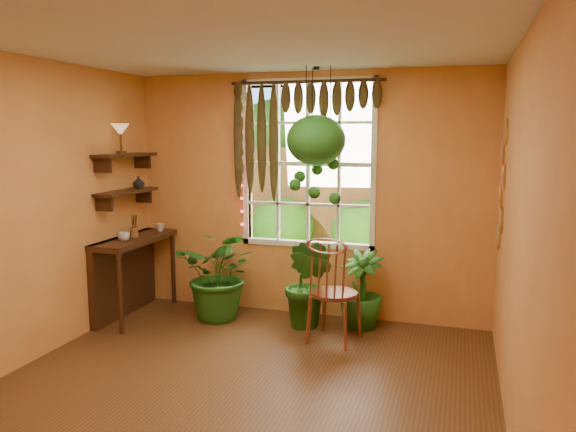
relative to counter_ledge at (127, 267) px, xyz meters
name	(u,v)px	position (x,y,z in m)	size (l,w,h in m)	color
floor	(229,402)	(1.91, -1.60, -0.55)	(4.50, 4.50, 0.00)	#563918
ceiling	(223,37)	(1.91, -1.60, 2.15)	(4.50, 4.50, 0.00)	silver
wall_back	(307,196)	(1.91, 0.65, 0.80)	(4.00, 4.00, 0.00)	#E79B4E
wall_left	(5,216)	(-0.09, -1.60, 0.80)	(4.50, 4.50, 0.00)	#E79B4E
wall_right	(521,244)	(3.91, -1.60, 0.80)	(4.50, 4.50, 0.00)	#E79B4E
window	(308,164)	(1.91, 0.68, 1.15)	(1.52, 0.10, 1.86)	white
valance_vine	(298,111)	(1.82, 0.56, 1.73)	(1.70, 0.12, 1.10)	#39220F
string_lights	(241,159)	(1.15, 0.59, 1.20)	(0.03, 0.03, 1.54)	#FF2633
wall_plates	(501,186)	(3.89, 0.19, 1.00)	(0.04, 0.32, 1.10)	beige
counter_ledge	(127,267)	(0.00, 0.00, 0.00)	(0.40, 1.20, 0.90)	#39220F
shelf_lower	(127,192)	(0.03, 0.00, 0.85)	(0.25, 0.90, 0.04)	#39220F
shelf_upper	(125,155)	(0.03, 0.00, 1.25)	(0.25, 0.90, 0.04)	#39220F
backyard	(385,174)	(2.15, 5.27, 0.73)	(14.00, 10.00, 12.00)	#285618
windsor_chair	(333,307)	(2.39, -0.12, -0.20)	(0.52, 0.55, 1.22)	brown
potted_plant_left	(221,274)	(1.06, 0.18, -0.04)	(0.92, 0.79, 1.02)	#204F15
potted_plant_mid	(309,283)	(2.06, 0.18, -0.07)	(0.53, 0.43, 0.96)	#204F15
potted_plant_right	(361,289)	(2.58, 0.38, -0.14)	(0.46, 0.46, 0.82)	#204F15
hanging_basket	(316,148)	(2.10, 0.27, 1.34)	(0.60, 0.60, 1.41)	black
cup_a	(124,236)	(0.13, -0.23, 0.40)	(0.12, 0.12, 0.10)	silver
cup_b	(160,227)	(0.19, 0.42, 0.39)	(0.10, 0.10, 0.09)	beige
brush_jar	(134,226)	(0.11, 0.00, 0.47)	(0.09, 0.09, 0.32)	brown
shelf_vase	(139,182)	(0.04, 0.23, 0.93)	(0.13, 0.13, 0.14)	#B2AD99
tiffany_lamp	(120,132)	(0.05, -0.10, 1.50)	(0.19, 0.19, 0.32)	brown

